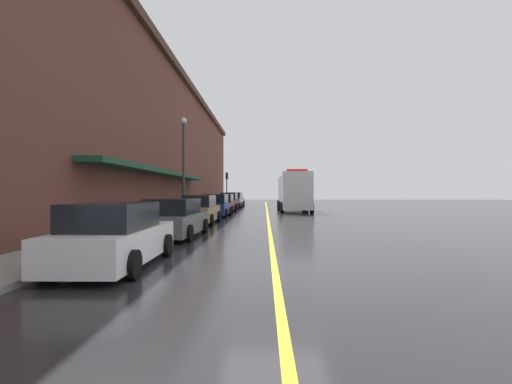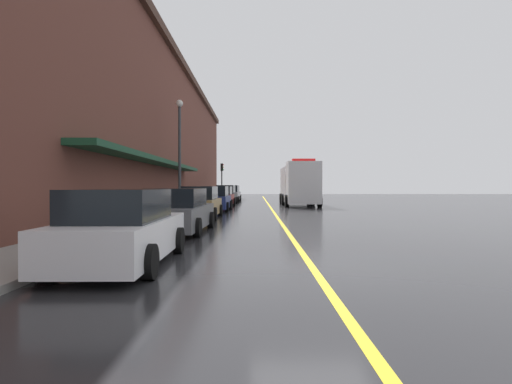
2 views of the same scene
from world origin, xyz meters
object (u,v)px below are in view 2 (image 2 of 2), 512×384
at_px(parked_car_3, 214,199).
at_px(parked_car_7, 231,193).
at_px(parked_car_1, 177,212).
at_px(parked_car_5, 225,195).
at_px(parking_meter_2, 212,193).
at_px(parked_car_2, 199,203).
at_px(box_truck, 297,185).
at_px(traffic_light_near, 220,174).
at_px(parked_car_6, 229,194).
at_px(parked_car_4, 219,197).
at_px(parked_car_0, 121,229).
at_px(parking_meter_0, 158,200).
at_px(street_lamp_left, 178,143).
at_px(parking_meter_1, 136,203).

bearing_deg(parked_car_3, parked_car_7, 1.22).
relative_size(parked_car_1, parked_car_5, 1.16).
height_order(parked_car_1, parking_meter_2, parked_car_1).
bearing_deg(parked_car_2, box_truck, -25.18).
distance_m(parked_car_2, parked_car_3, 6.47).
relative_size(parked_car_5, parked_car_7, 0.90).
distance_m(box_truck, traffic_light_near, 16.34).
xyz_separation_m(parked_car_6, box_truck, (6.48, -9.43, 0.99)).
xyz_separation_m(parked_car_4, parked_car_5, (-0.01, 6.02, 0.04)).
relative_size(parked_car_4, parking_meter_2, 3.69).
height_order(parked_car_5, traffic_light_near, traffic_light_near).
bearing_deg(parked_car_1, parked_car_0, -178.18).
bearing_deg(box_truck, parking_meter_0, -25.39).
distance_m(parked_car_1, street_lamp_left, 11.62).
height_order(box_truck, parking_meter_0, box_truck).
bearing_deg(parked_car_0, parking_meter_0, 7.96).
bearing_deg(box_truck, parked_car_0, -14.54).
distance_m(parked_car_0, parked_car_3, 19.15).
relative_size(parked_car_1, parked_car_2, 1.01).
bearing_deg(parking_meter_0, box_truck, 65.29).
xyz_separation_m(parked_car_0, parked_car_5, (-0.09, 30.86, 0.08)).
distance_m(box_truck, parking_meter_1, 21.94).
height_order(parked_car_6, street_lamp_left, street_lamp_left).
relative_size(parked_car_7, parking_meter_0, 3.54).
bearing_deg(parked_car_6, parked_car_1, -177.92).
bearing_deg(parked_car_0, parking_meter_1, 12.64).
distance_m(parking_meter_0, traffic_light_near, 31.50).
height_order(parked_car_1, street_lamp_left, street_lamp_left).
height_order(box_truck, street_lamp_left, street_lamp_left).
bearing_deg(box_truck, parked_car_2, -26.38).
relative_size(parked_car_2, box_truck, 0.58).
distance_m(parked_car_2, street_lamp_left, 5.93).
bearing_deg(parked_car_1, parked_car_6, 1.81).
distance_m(parked_car_0, parking_meter_1, 6.06).
bearing_deg(parked_car_2, parked_car_1, -178.78).
bearing_deg(parking_meter_0, parked_car_1, -65.51).
bearing_deg(street_lamp_left, parked_car_6, 83.87).
height_order(parked_car_7, parking_meter_0, parked_car_7).
bearing_deg(parked_car_1, parking_meter_1, 100.75).
bearing_deg(street_lamp_left, parked_car_7, 85.51).
relative_size(parked_car_5, parking_meter_1, 3.20).
height_order(parked_car_0, parked_car_4, parked_car_4).
bearing_deg(parked_car_5, parked_car_3, -177.29).
height_order(parked_car_3, traffic_light_near, traffic_light_near).
bearing_deg(parked_car_3, parked_car_4, 1.93).
relative_size(box_truck, parking_meter_2, 6.38).
height_order(parked_car_0, traffic_light_near, traffic_light_near).
distance_m(parked_car_4, parking_meter_1, 18.99).
bearing_deg(parking_meter_1, box_truck, 68.88).
relative_size(parked_car_3, parking_meter_0, 3.40).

